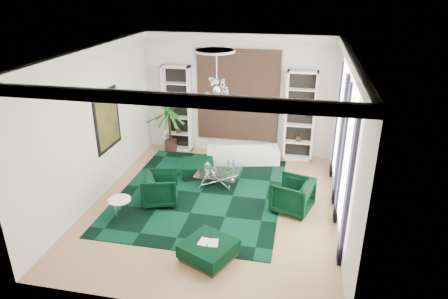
% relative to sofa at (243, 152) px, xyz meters
% --- Properties ---
extents(floor, '(6.00, 7.00, 0.02)m').
position_rel_sofa_xyz_m(floor, '(-0.31, -2.72, -0.33)').
color(floor, tan).
rests_on(floor, ground).
extents(ceiling, '(6.00, 7.00, 0.02)m').
position_rel_sofa_xyz_m(ceiling, '(-0.31, -2.72, 3.49)').
color(ceiling, white).
rests_on(ceiling, ground).
extents(wall_back, '(6.00, 0.02, 3.80)m').
position_rel_sofa_xyz_m(wall_back, '(-0.31, 0.79, 1.58)').
color(wall_back, silver).
rests_on(wall_back, ground).
extents(wall_front, '(6.00, 0.02, 3.80)m').
position_rel_sofa_xyz_m(wall_front, '(-0.31, -6.23, 1.58)').
color(wall_front, silver).
rests_on(wall_front, ground).
extents(wall_left, '(0.02, 7.00, 3.80)m').
position_rel_sofa_xyz_m(wall_left, '(-3.32, -2.72, 1.58)').
color(wall_left, silver).
rests_on(wall_left, ground).
extents(wall_right, '(0.02, 7.00, 3.80)m').
position_rel_sofa_xyz_m(wall_right, '(2.70, -2.72, 1.58)').
color(wall_right, silver).
rests_on(wall_right, ground).
extents(crown_molding, '(6.00, 7.00, 0.18)m').
position_rel_sofa_xyz_m(crown_molding, '(-0.31, -2.72, 3.38)').
color(crown_molding, white).
rests_on(crown_molding, ceiling).
extents(ceiling_medallion, '(0.90, 0.90, 0.05)m').
position_rel_sofa_xyz_m(ceiling_medallion, '(-0.31, -2.42, 3.45)').
color(ceiling_medallion, white).
rests_on(ceiling_medallion, ceiling).
extents(tapestry, '(2.50, 0.06, 2.80)m').
position_rel_sofa_xyz_m(tapestry, '(-0.31, 0.74, 1.58)').
color(tapestry, black).
rests_on(tapestry, wall_back).
extents(shelving_left, '(0.90, 0.38, 2.80)m').
position_rel_sofa_xyz_m(shelving_left, '(-2.26, 0.59, 1.08)').
color(shelving_left, white).
rests_on(shelving_left, floor).
extents(shelving_right, '(0.90, 0.38, 2.80)m').
position_rel_sofa_xyz_m(shelving_right, '(1.64, 0.59, 1.08)').
color(shelving_right, white).
rests_on(shelving_right, floor).
extents(painting, '(0.04, 1.30, 1.60)m').
position_rel_sofa_xyz_m(painting, '(-3.28, -2.12, 1.53)').
color(painting, black).
rests_on(painting, wall_left).
extents(window_near, '(0.03, 1.10, 2.90)m').
position_rel_sofa_xyz_m(window_near, '(2.68, -3.62, 1.58)').
color(window_near, white).
rests_on(window_near, wall_right).
extents(curtain_near_a, '(0.07, 0.30, 3.25)m').
position_rel_sofa_xyz_m(curtain_near_a, '(2.65, -4.40, 1.33)').
color(curtain_near_a, black).
rests_on(curtain_near_a, floor).
extents(curtain_near_b, '(0.07, 0.30, 3.25)m').
position_rel_sofa_xyz_m(curtain_near_b, '(2.65, -2.84, 1.33)').
color(curtain_near_b, black).
rests_on(curtain_near_b, floor).
extents(window_far, '(0.03, 1.10, 2.90)m').
position_rel_sofa_xyz_m(window_far, '(2.68, -1.22, 1.58)').
color(window_far, white).
rests_on(window_far, wall_right).
extents(curtain_far_a, '(0.07, 0.30, 3.25)m').
position_rel_sofa_xyz_m(curtain_far_a, '(2.65, -2.00, 1.33)').
color(curtain_far_a, black).
rests_on(curtain_far_a, floor).
extents(curtain_far_b, '(0.07, 0.30, 3.25)m').
position_rel_sofa_xyz_m(curtain_far_b, '(2.65, -0.44, 1.33)').
color(curtain_far_b, black).
rests_on(curtain_far_b, floor).
extents(rug, '(4.20, 5.00, 0.02)m').
position_rel_sofa_xyz_m(rug, '(-0.77, -2.23, -0.31)').
color(rug, black).
rests_on(rug, floor).
extents(sofa, '(2.34, 1.33, 0.64)m').
position_rel_sofa_xyz_m(sofa, '(0.00, 0.00, 0.00)').
color(sofa, white).
rests_on(sofa, floor).
extents(armchair_left, '(1.07, 1.05, 0.79)m').
position_rel_sofa_xyz_m(armchair_left, '(-1.64, -2.88, 0.08)').
color(armchair_left, black).
rests_on(armchair_left, floor).
extents(armchair_right, '(1.13, 1.12, 0.83)m').
position_rel_sofa_xyz_m(armchair_right, '(1.63, -2.60, 0.09)').
color(armchair_right, black).
rests_on(armchair_right, floor).
extents(coffee_table, '(1.23, 1.23, 0.39)m').
position_rel_sofa_xyz_m(coffee_table, '(-0.41, -1.57, -0.12)').
color(coffee_table, white).
rests_on(coffee_table, floor).
extents(ottoman_side, '(1.14, 1.14, 0.40)m').
position_rel_sofa_xyz_m(ottoman_side, '(-1.13, -1.20, -0.12)').
color(ottoman_side, black).
rests_on(ottoman_side, floor).
extents(ottoman_front, '(1.25, 1.25, 0.38)m').
position_rel_sofa_xyz_m(ottoman_front, '(0.07, -4.81, -0.13)').
color(ottoman_front, black).
rests_on(ottoman_front, floor).
extents(book, '(0.40, 0.27, 0.03)m').
position_rel_sofa_xyz_m(book, '(0.07, -4.81, 0.07)').
color(book, white).
rests_on(book, ottoman_front).
extents(side_table, '(0.68, 0.68, 0.51)m').
position_rel_sofa_xyz_m(side_table, '(-2.31, -3.79, -0.07)').
color(side_table, white).
rests_on(side_table, floor).
extents(palm, '(1.66, 1.66, 2.22)m').
position_rel_sofa_xyz_m(palm, '(-2.49, 0.41, 0.79)').
color(palm, '#1F641F').
rests_on(palm, floor).
extents(chandelier, '(0.95, 0.95, 0.67)m').
position_rel_sofa_xyz_m(chandelier, '(-0.30, -2.32, 2.53)').
color(chandelier, white).
rests_on(chandelier, ceiling).
extents(table_plant, '(0.13, 0.11, 0.21)m').
position_rel_sofa_xyz_m(table_plant, '(-0.12, -1.81, 0.18)').
color(table_plant, '#1F641F').
rests_on(table_plant, coffee_table).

